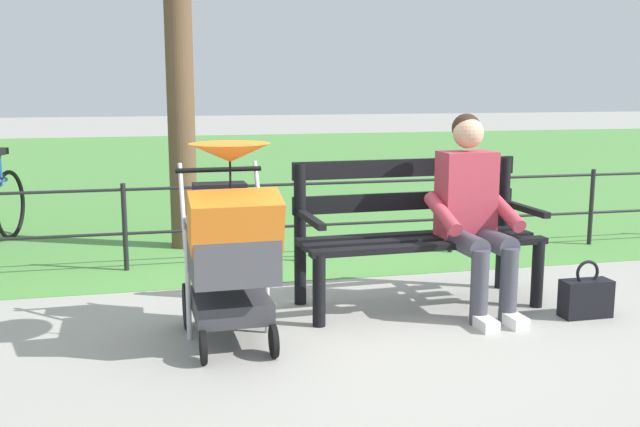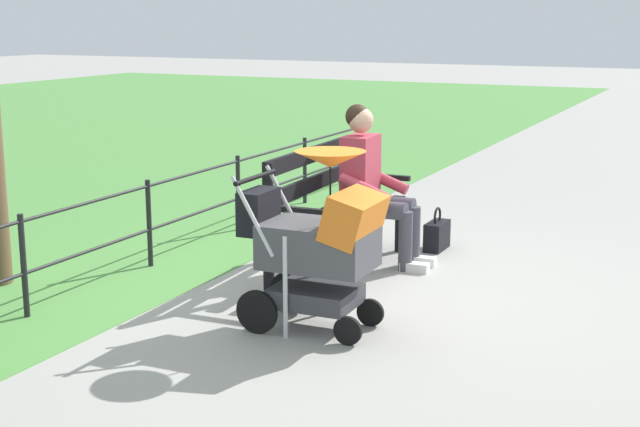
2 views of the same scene
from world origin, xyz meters
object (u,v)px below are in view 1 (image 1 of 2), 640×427
(park_bench, at_px, (415,226))
(stroller, at_px, (230,242))
(handbag, at_px, (586,297))
(person_on_bench, at_px, (473,207))

(park_bench, relative_size, stroller, 1.41)
(stroller, bearing_deg, handbag, 179.10)
(handbag, bearing_deg, stroller, -0.90)
(park_bench, bearing_deg, stroller, 21.92)
(person_on_bench, bearing_deg, park_bench, -35.42)
(person_on_bench, distance_m, handbag, 0.91)
(person_on_bench, distance_m, stroller, 1.64)
(stroller, distance_m, handbag, 2.30)
(park_bench, height_order, handbag, park_bench)
(park_bench, distance_m, person_on_bench, 0.41)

